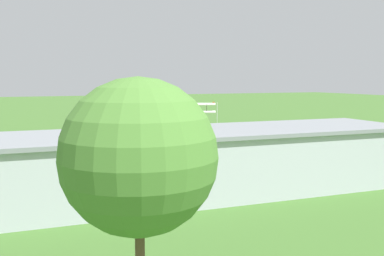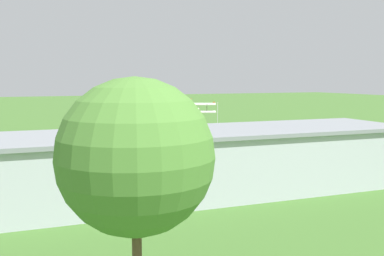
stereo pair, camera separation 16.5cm
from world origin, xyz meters
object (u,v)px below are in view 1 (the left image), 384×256
at_px(hangar, 210,161).
at_px(tree_behind_hangar_left, 139,157).
at_px(person_at_fence_line, 263,150).
at_px(biplane, 191,110).
at_px(windsock, 215,105).
at_px(person_beside_truck, 299,153).

height_order(hangar, tree_behind_hangar_left, tree_behind_hangar_left).
bearing_deg(person_at_fence_line, biplane, -80.69).
distance_m(biplane, windsock, 20.80).
bearing_deg(hangar, windsock, -116.62).
height_order(hangar, person_at_fence_line, hangar).
xyz_separation_m(biplane, tree_behind_hangar_left, (25.28, 53.93, 2.34)).
bearing_deg(person_beside_truck, hangar, 31.56).
distance_m(person_beside_truck, windsock, 39.19).
bearing_deg(tree_behind_hangar_left, windsock, -118.29).
xyz_separation_m(biplane, windsock, (-12.64, -16.51, -0.29)).
height_order(tree_behind_hangar_left, windsock, tree_behind_hangar_left).
bearing_deg(windsock, biplane, 52.57).
height_order(hangar, biplane, biplane).
bearing_deg(person_at_fence_line, hangar, 44.44).
xyz_separation_m(person_at_fence_line, windsock, (-9.64, -34.83, 4.10)).
bearing_deg(biplane, tree_behind_hangar_left, 64.89).
bearing_deg(tree_behind_hangar_left, person_at_fence_line, -128.45).
height_order(hangar, windsock, hangar).
bearing_deg(biplane, person_at_fence_line, 99.31).
xyz_separation_m(person_beside_truck, tree_behind_hangar_left, (31.56, 32.01, 6.84)).
xyz_separation_m(hangar, windsock, (-25.00, -49.89, 2.00)).
relative_size(person_beside_truck, tree_behind_hangar_left, 0.14).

